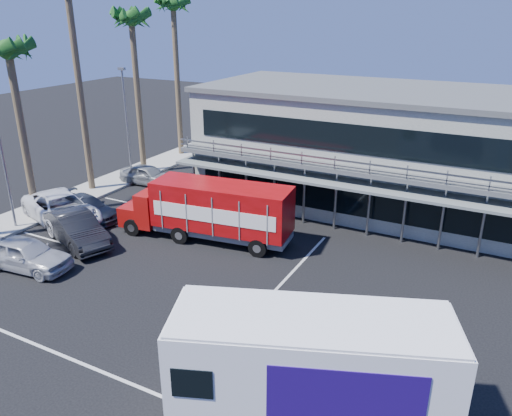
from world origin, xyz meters
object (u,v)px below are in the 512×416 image
at_px(parked_car_a, 26,254).
at_px(white_van, 310,372).
at_px(red_truck, 210,209).
at_px(parked_car_b, 77,229).

bearing_deg(parked_car_a, white_van, -107.06).
distance_m(red_truck, white_van, 13.85).
bearing_deg(red_truck, white_van, -52.76).
relative_size(white_van, parked_car_a, 1.82).
bearing_deg(red_truck, parked_car_a, -138.35).
bearing_deg(parked_car_b, parked_car_a, -158.15).
xyz_separation_m(white_van, parked_car_a, (-15.75, 3.00, -1.27)).
xyz_separation_m(white_van, parked_car_b, (-15.75, 6.20, -1.20)).
height_order(white_van, parked_car_b, white_van).
height_order(red_truck, parked_car_a, red_truck).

